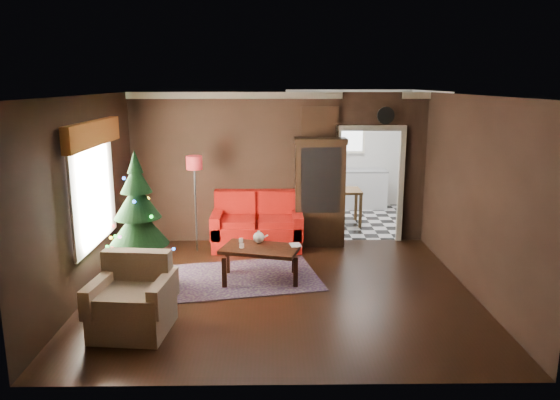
{
  "coord_description": "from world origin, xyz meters",
  "views": [
    {
      "loc": [
        -0.12,
        -7.31,
        2.98
      ],
      "look_at": [
        0.0,
        0.9,
        1.15
      ],
      "focal_mm": 34.08,
      "sensor_mm": 36.0,
      "label": 1
    }
  ],
  "objects_px": {
    "floor_lamp": "(196,206)",
    "christmas_tree": "(138,222)",
    "loveseat": "(257,221)",
    "teapot": "(259,237)",
    "coffee_table": "(260,263)",
    "curio_cabinet": "(320,194)",
    "wall_clock": "(386,115)",
    "kitchen_table": "(344,207)",
    "armchair": "(132,296)"
  },
  "relations": [
    {
      "from": "christmas_tree",
      "to": "teapot",
      "type": "height_order",
      "value": "christmas_tree"
    },
    {
      "from": "armchair",
      "to": "kitchen_table",
      "type": "bearing_deg",
      "value": 63.22
    },
    {
      "from": "loveseat",
      "to": "christmas_tree",
      "type": "distance_m",
      "value": 2.72
    },
    {
      "from": "armchair",
      "to": "christmas_tree",
      "type": "bearing_deg",
      "value": 104.76
    },
    {
      "from": "kitchen_table",
      "to": "curio_cabinet",
      "type": "bearing_deg",
      "value": -114.44
    },
    {
      "from": "loveseat",
      "to": "wall_clock",
      "type": "distance_m",
      "value": 3.04
    },
    {
      "from": "wall_clock",
      "to": "kitchen_table",
      "type": "distance_m",
      "value": 2.43
    },
    {
      "from": "curio_cabinet",
      "to": "teapot",
      "type": "bearing_deg",
      "value": -123.52
    },
    {
      "from": "floor_lamp",
      "to": "kitchen_table",
      "type": "relative_size",
      "value": 2.38
    },
    {
      "from": "loveseat",
      "to": "teapot",
      "type": "height_order",
      "value": "loveseat"
    },
    {
      "from": "loveseat",
      "to": "coffee_table",
      "type": "height_order",
      "value": "loveseat"
    },
    {
      "from": "loveseat",
      "to": "teapot",
      "type": "distance_m",
      "value": 1.43
    },
    {
      "from": "curio_cabinet",
      "to": "christmas_tree",
      "type": "relative_size",
      "value": 1.0
    },
    {
      "from": "curio_cabinet",
      "to": "wall_clock",
      "type": "distance_m",
      "value": 1.88
    },
    {
      "from": "loveseat",
      "to": "curio_cabinet",
      "type": "distance_m",
      "value": 1.25
    },
    {
      "from": "curio_cabinet",
      "to": "floor_lamp",
      "type": "xyz_separation_m",
      "value": [
        -2.23,
        -0.41,
        -0.12
      ]
    },
    {
      "from": "armchair",
      "to": "kitchen_table",
      "type": "distance_m",
      "value": 5.94
    },
    {
      "from": "curio_cabinet",
      "to": "wall_clock",
      "type": "bearing_deg",
      "value": 8.53
    },
    {
      "from": "loveseat",
      "to": "wall_clock",
      "type": "height_order",
      "value": "wall_clock"
    },
    {
      "from": "teapot",
      "to": "kitchen_table",
      "type": "distance_m",
      "value": 3.53
    },
    {
      "from": "christmas_tree",
      "to": "wall_clock",
      "type": "relative_size",
      "value": 5.96
    },
    {
      "from": "teapot",
      "to": "floor_lamp",
      "type": "bearing_deg",
      "value": 132.97
    },
    {
      "from": "loveseat",
      "to": "curio_cabinet",
      "type": "relative_size",
      "value": 0.89
    },
    {
      "from": "coffee_table",
      "to": "christmas_tree",
      "type": "bearing_deg",
      "value": -164.35
    },
    {
      "from": "teapot",
      "to": "kitchen_table",
      "type": "bearing_deg",
      "value": 60.51
    },
    {
      "from": "floor_lamp",
      "to": "christmas_tree",
      "type": "bearing_deg",
      "value": -105.17
    },
    {
      "from": "teapot",
      "to": "wall_clock",
      "type": "height_order",
      "value": "wall_clock"
    },
    {
      "from": "kitchen_table",
      "to": "loveseat",
      "type": "bearing_deg",
      "value": -137.49
    },
    {
      "from": "coffee_table",
      "to": "teapot",
      "type": "height_order",
      "value": "teapot"
    },
    {
      "from": "kitchen_table",
      "to": "christmas_tree",
      "type": "bearing_deg",
      "value": -132.07
    },
    {
      "from": "coffee_table",
      "to": "curio_cabinet",
      "type": "bearing_deg",
      "value": 60.48
    },
    {
      "from": "armchair",
      "to": "teapot",
      "type": "distance_m",
      "value": 2.43
    },
    {
      "from": "loveseat",
      "to": "floor_lamp",
      "type": "xyz_separation_m",
      "value": [
        -1.08,
        -0.19,
        0.33
      ]
    },
    {
      "from": "christmas_tree",
      "to": "kitchen_table",
      "type": "relative_size",
      "value": 2.54
    },
    {
      "from": "coffee_table",
      "to": "teapot",
      "type": "relative_size",
      "value": 5.72
    },
    {
      "from": "loveseat",
      "to": "wall_clock",
      "type": "bearing_deg",
      "value": 9.66
    },
    {
      "from": "curio_cabinet",
      "to": "wall_clock",
      "type": "height_order",
      "value": "wall_clock"
    },
    {
      "from": "armchair",
      "to": "kitchen_table",
      "type": "height_order",
      "value": "armchair"
    },
    {
      "from": "loveseat",
      "to": "coffee_table",
      "type": "distance_m",
      "value": 1.67
    },
    {
      "from": "curio_cabinet",
      "to": "coffee_table",
      "type": "distance_m",
      "value": 2.25
    },
    {
      "from": "floor_lamp",
      "to": "kitchen_table",
      "type": "distance_m",
      "value": 3.45
    },
    {
      "from": "coffee_table",
      "to": "floor_lamp",
      "type": "bearing_deg",
      "value": 128.86
    },
    {
      "from": "christmas_tree",
      "to": "teapot",
      "type": "xyz_separation_m",
      "value": [
        1.67,
        0.7,
        -0.43
      ]
    },
    {
      "from": "teapot",
      "to": "wall_clock",
      "type": "xyz_separation_m",
      "value": [
        2.29,
        1.82,
        1.76
      ]
    },
    {
      "from": "loveseat",
      "to": "floor_lamp",
      "type": "bearing_deg",
      "value": -170.05
    },
    {
      "from": "floor_lamp",
      "to": "christmas_tree",
      "type": "xyz_separation_m",
      "value": [
        -0.52,
        -1.93,
        0.22
      ]
    },
    {
      "from": "floor_lamp",
      "to": "coffee_table",
      "type": "bearing_deg",
      "value": -51.14
    },
    {
      "from": "christmas_tree",
      "to": "kitchen_table",
      "type": "bearing_deg",
      "value": 47.93
    },
    {
      "from": "wall_clock",
      "to": "kitchen_table",
      "type": "bearing_deg",
      "value": 113.75
    },
    {
      "from": "curio_cabinet",
      "to": "floor_lamp",
      "type": "distance_m",
      "value": 2.27
    }
  ]
}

